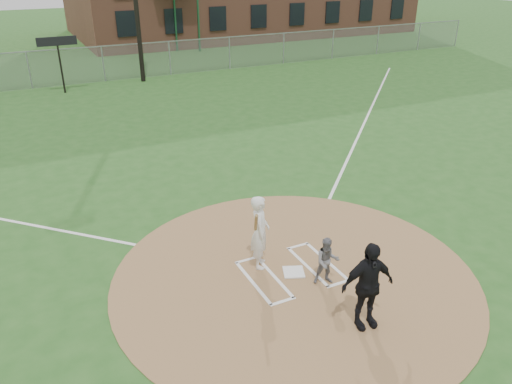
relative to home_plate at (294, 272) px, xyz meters
name	(u,v)px	position (x,y,z in m)	size (l,w,h in m)	color
ground	(294,275)	(-0.03, -0.08, -0.04)	(140.00, 140.00, 0.00)	#24521C
dirt_circle	(294,275)	(-0.03, -0.08, -0.03)	(8.40, 8.40, 0.02)	#9B7449
home_plate	(294,272)	(0.00, 0.00, 0.00)	(0.48, 0.48, 0.03)	silver
foul_line_first	(366,120)	(8.97, 8.92, -0.03)	(0.10, 24.00, 0.01)	white
catcher	(327,261)	(0.46, -0.65, 0.55)	(0.55, 0.43, 1.14)	slate
umpire	(367,286)	(0.35, -2.17, 0.92)	(1.10, 0.46, 1.88)	black
batters_boxes	(291,271)	(-0.03, 0.07, -0.01)	(2.08, 1.88, 0.01)	white
batter_at_plate	(260,232)	(-0.57, 0.64, 0.90)	(0.79, 1.08, 1.83)	white
outfield_fence	(103,64)	(-0.03, 21.92, 0.98)	(56.08, 0.08, 2.03)	slate
scoreboard_sign	(58,47)	(-2.53, 20.12, 2.35)	(2.00, 0.10, 2.93)	black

